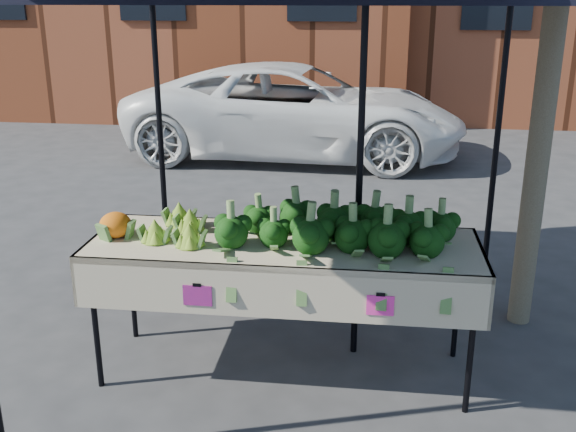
# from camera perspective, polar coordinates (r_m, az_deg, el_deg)

# --- Properties ---
(ground) EXTENTS (90.00, 90.00, 0.00)m
(ground) POSITION_cam_1_polar(r_m,az_deg,el_deg) (4.55, 0.64, -12.37)
(ground) COLOR #2E2E31
(table) EXTENTS (2.41, 0.82, 0.90)m
(table) POSITION_cam_1_polar(r_m,az_deg,el_deg) (4.24, -0.35, -7.92)
(table) COLOR #C2B897
(table) RESTS_ON ground
(canopy) EXTENTS (3.16, 3.16, 2.74)m
(canopy) POSITION_cam_1_polar(r_m,az_deg,el_deg) (4.28, 1.56, 5.44)
(canopy) COLOR black
(canopy) RESTS_ON ground
(broccoli_heap) EXTENTS (1.47, 0.57, 0.27)m
(broccoli_heap) POSITION_cam_1_polar(r_m,az_deg,el_deg) (4.01, 4.29, -0.53)
(broccoli_heap) COLOR black
(broccoli_heap) RESTS_ON table
(romanesco_cluster) EXTENTS (0.43, 0.57, 0.20)m
(romanesco_cluster) POSITION_cam_1_polar(r_m,az_deg,el_deg) (4.19, -9.34, -0.31)
(romanesco_cluster) COLOR #99B933
(romanesco_cluster) RESTS_ON table
(cauliflower_pair) EXTENTS (0.20, 0.20, 0.18)m
(cauliflower_pair) POSITION_cam_1_polar(r_m,az_deg,el_deg) (4.25, -14.64, -0.58)
(cauliflower_pair) COLOR orange
(cauliflower_pair) RESTS_ON table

